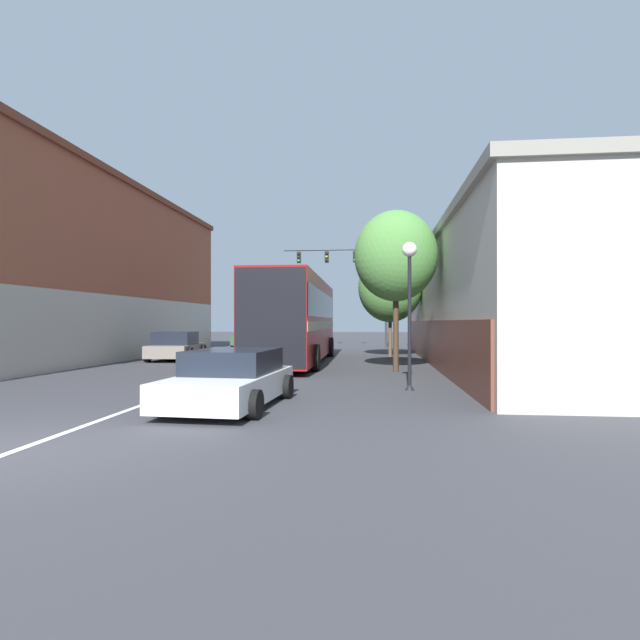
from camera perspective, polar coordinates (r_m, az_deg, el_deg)
The scene contains 12 objects.
ground_plane at distance 8.48m, azimuth -31.64°, elevation -12.68°, with size 160.00×160.00×0.00m, color #38383D.
lane_center_line at distance 23.63m, azimuth -6.22°, elevation -4.62°, with size 0.14×44.93×0.01m.
building_left_brick at distance 27.17m, azimuth -27.49°, elevation 5.31°, with size 7.23×24.11×8.62m.
building_right_storefront at distance 23.22m, azimuth 22.25°, elevation 2.25°, with size 8.36×24.45×5.38m.
bus at distance 22.38m, azimuth -2.69°, elevation 0.40°, with size 2.91×12.44×3.68m.
hatchback_foreground at distance 11.10m, azimuth -10.14°, elevation -6.68°, with size 2.31×4.27×1.22m.
parked_car_left_near at distance 24.76m, azimuth -16.12°, elevation -2.93°, with size 2.43×4.05×1.35m.
parked_car_left_mid at distance 37.09m, azimuth -8.15°, elevation -2.05°, with size 1.99×4.34×1.29m.
traffic_signal_gantry at distance 35.66m, azimuth 3.82°, elevation 5.49°, with size 7.42×0.36×7.27m.
street_lamp at distance 13.57m, azimuth 10.20°, elevation 3.49°, with size 0.40×0.40×3.97m.
street_tree_near at distance 18.62m, azimuth 8.65°, elevation 7.22°, with size 3.03×2.73×5.92m.
street_tree_far at distance 26.40m, azimuth 8.01°, elevation 3.72°, with size 3.33×3.00×5.47m.
Camera 1 is at (5.08, -6.54, 1.84)m, focal length 28.00 mm.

